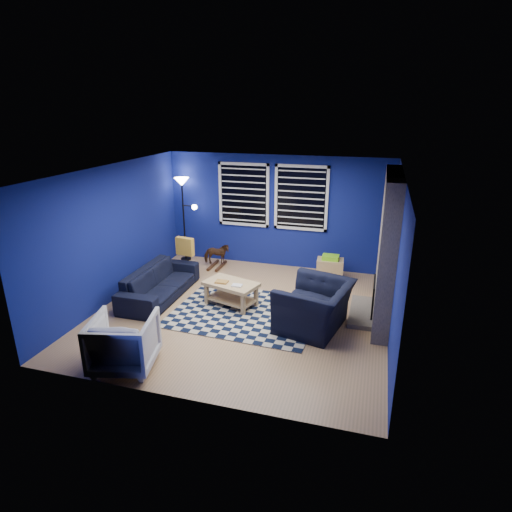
{
  "coord_description": "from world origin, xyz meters",
  "views": [
    {
      "loc": [
        2.15,
        -6.54,
        3.49
      ],
      "look_at": [
        0.17,
        0.3,
        0.97
      ],
      "focal_mm": 30.0,
      "sensor_mm": 36.0,
      "label": 1
    }
  ],
  "objects": [
    {
      "name": "rug",
      "position": [
        0.07,
        -0.02,
        0.01
      ],
      "size": [
        2.59,
        2.12,
        0.02
      ],
      "primitive_type": "cube",
      "rotation": [
        0.0,
        0.0,
        -0.05
      ],
      "color": "black",
      "rests_on": "floor"
    },
    {
      "name": "wall_left",
      "position": [
        -2.5,
        0.0,
        1.25
      ],
      "size": [
        0.0,
        5.0,
        5.0
      ],
      "primitive_type": "plane",
      "rotation": [
        1.57,
        0.0,
        1.57
      ],
      "color": "navy",
      "rests_on": "floor"
    },
    {
      "name": "armchair_big",
      "position": [
        1.31,
        -0.23,
        0.39
      ],
      "size": [
        1.4,
        1.29,
        0.78
      ],
      "primitive_type": "imported",
      "rotation": [
        0.0,
        0.0,
        -1.79
      ],
      "color": "black",
      "rests_on": "floor"
    },
    {
      "name": "wall_back",
      "position": [
        0.0,
        2.5,
        1.25
      ],
      "size": [
        5.0,
        0.0,
        5.0
      ],
      "primitive_type": "plane",
      "rotation": [
        1.57,
        0.0,
        0.0
      ],
      "color": "navy",
      "rests_on": "floor"
    },
    {
      "name": "wall_right",
      "position": [
        2.5,
        0.0,
        1.25
      ],
      "size": [
        0.0,
        5.0,
        5.0
      ],
      "primitive_type": "plane",
      "rotation": [
        1.57,
        0.0,
        -1.57
      ],
      "color": "navy",
      "rests_on": "floor"
    },
    {
      "name": "cabinet",
      "position": [
        1.31,
        1.93,
        0.24
      ],
      "size": [
        0.57,
        0.4,
        0.54
      ],
      "rotation": [
        0.0,
        0.0,
        0.08
      ],
      "color": "tan",
      "rests_on": "floor"
    },
    {
      "name": "throw_pillow",
      "position": [
        -1.56,
        1.02,
        0.77
      ],
      "size": [
        0.4,
        0.18,
        0.37
      ],
      "primitive_type": "cube",
      "rotation": [
        0.0,
        0.0,
        -0.17
      ],
      "color": "gold",
      "rests_on": "sofa"
    },
    {
      "name": "sofa",
      "position": [
        -1.71,
        0.16,
        0.29
      ],
      "size": [
        2.01,
        0.8,
        0.58
      ],
      "primitive_type": "imported",
      "rotation": [
        0.0,
        0.0,
        1.58
      ],
      "color": "black",
      "rests_on": "floor"
    },
    {
      "name": "tv",
      "position": [
        2.45,
        2.0,
        1.4
      ],
      "size": [
        0.07,
        1.0,
        0.58
      ],
      "color": "black",
      "rests_on": "wall_right"
    },
    {
      "name": "floor",
      "position": [
        0.0,
        0.0,
        0.0
      ],
      "size": [
        5.0,
        5.0,
        0.0
      ],
      "primitive_type": "plane",
      "color": "tan",
      "rests_on": "ground"
    },
    {
      "name": "armchair_bent",
      "position": [
        -1.05,
        -2.08,
        0.39
      ],
      "size": [
        1.01,
        1.02,
        0.78
      ],
      "primitive_type": "imported",
      "rotation": [
        0.0,
        0.0,
        3.37
      ],
      "color": "gray",
      "rests_on": "floor"
    },
    {
      "name": "window_left",
      "position": [
        -0.75,
        2.46,
        1.6
      ],
      "size": [
        1.17,
        0.06,
        1.42
      ],
      "color": "black",
      "rests_on": "wall_back"
    },
    {
      "name": "floor_lamp",
      "position": [
        -2.13,
        2.25,
        1.6
      ],
      "size": [
        0.53,
        0.33,
        1.95
      ],
      "color": "black",
      "rests_on": "floor"
    },
    {
      "name": "coffee_table",
      "position": [
        -0.28,
        0.19,
        0.33
      ],
      "size": [
        1.07,
        0.8,
        0.48
      ],
      "rotation": [
        0.0,
        0.0,
        -0.28
      ],
      "color": "tan",
      "rests_on": "rug"
    },
    {
      "name": "rocking_horse",
      "position": [
        -1.25,
        1.97,
        0.31
      ],
      "size": [
        0.42,
        0.63,
        0.49
      ],
      "primitive_type": "imported",
      "rotation": [
        0.0,
        0.0,
        1.86
      ],
      "color": "#492C17",
      "rests_on": "floor"
    },
    {
      "name": "window_right",
      "position": [
        0.55,
        2.46,
        1.6
      ],
      "size": [
        1.17,
        0.06,
        1.42
      ],
      "color": "black",
      "rests_on": "wall_back"
    },
    {
      "name": "ceiling",
      "position": [
        0.0,
        0.0,
        2.5
      ],
      "size": [
        5.0,
        5.0,
        0.0
      ],
      "primitive_type": "plane",
      "rotation": [
        3.14,
        0.0,
        0.0
      ],
      "color": "white",
      "rests_on": "wall_back"
    },
    {
      "name": "fireplace",
      "position": [
        2.36,
        0.5,
        1.2
      ],
      "size": [
        0.65,
        2.0,
        2.5
      ],
      "color": "gray",
      "rests_on": "floor"
    }
  ]
}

